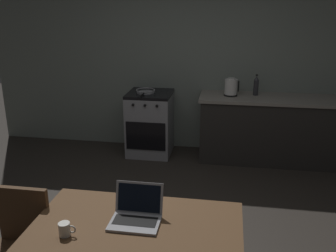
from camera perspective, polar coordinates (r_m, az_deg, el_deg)
The scene contains 11 objects.
ground_plane at distance 3.71m, azimuth -1.55°, elevation -16.31°, with size 12.00×12.00×0.00m, color #2D2823.
back_wall at distance 5.42m, azimuth 6.27°, elevation 10.77°, with size 6.40×0.10×2.79m, color gray.
kitchen_counter at distance 5.33m, azimuth 16.37°, elevation -0.51°, with size 2.16×0.64×0.89m.
stove_oven at distance 5.39m, azimuth -2.69°, elevation 0.43°, with size 0.60×0.62×0.89m.
dining_table at distance 2.52m, azimuth -5.01°, elevation -16.48°, with size 1.35×0.89×0.75m.
chair at distance 2.97m, azimuth -21.39°, elevation -15.97°, with size 0.40×0.40×0.88m.
laptop at distance 2.54m, azimuth -4.78°, elevation -13.08°, with size 0.32×0.28×0.22m.
electric_kettle at distance 5.13m, azimuth 9.40°, elevation 5.73°, with size 0.20×0.18×0.24m.
frying_pan at distance 5.25m, azimuth -3.39°, elevation 5.25°, with size 0.27×0.44×0.05m.
coffee_mug at distance 2.48m, azimuth -15.16°, elevation -14.68°, with size 0.11×0.07×0.09m.
bottle_b at distance 5.22m, azimuth 13.04°, elevation 5.93°, with size 0.07×0.07×0.28m.
Camera 1 is at (0.58, -2.99, 2.13)m, focal length 40.75 mm.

